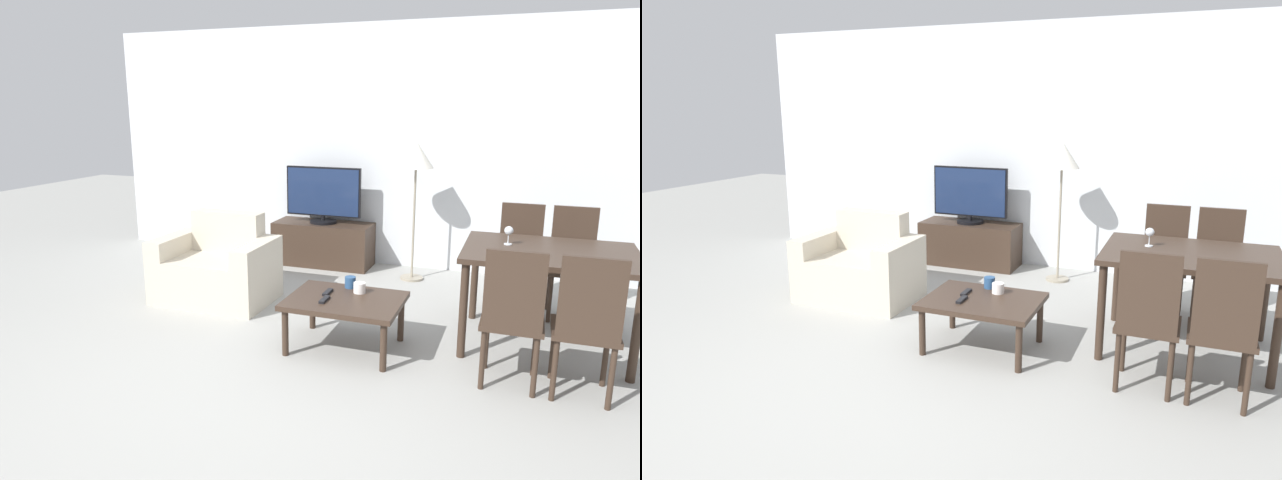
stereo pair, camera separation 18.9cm
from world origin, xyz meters
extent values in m
plane|color=#9E9E99|center=(0.00, 0.00, 0.00)|extent=(18.00, 18.00, 0.00)
cube|color=silver|center=(0.00, 3.36, 1.35)|extent=(6.99, 0.06, 2.70)
cube|color=beige|center=(-1.21, 1.54, 0.21)|extent=(0.71, 0.74, 0.42)
cube|color=beige|center=(-1.21, 1.81, 0.62)|extent=(0.71, 0.20, 0.39)
cube|color=beige|center=(-1.66, 1.54, 0.30)|extent=(0.18, 0.74, 0.60)
cube|color=beige|center=(-0.77, 1.54, 0.30)|extent=(0.18, 0.74, 0.60)
cube|color=#38281E|center=(-0.68, 3.06, 0.25)|extent=(1.13, 0.46, 0.50)
cylinder|color=black|center=(-0.68, 3.06, 0.51)|extent=(0.31, 0.31, 0.03)
cylinder|color=black|center=(-0.68, 3.06, 0.55)|extent=(0.04, 0.04, 0.05)
cube|color=black|center=(-0.68, 3.06, 0.86)|extent=(0.88, 0.04, 0.56)
cube|color=#19284C|center=(-0.68, 3.04, 0.86)|extent=(0.85, 0.01, 0.53)
cube|color=#38281E|center=(0.28, 0.93, 0.38)|extent=(0.86, 0.68, 0.04)
cylinder|color=#38281E|center=(-0.10, 0.64, 0.18)|extent=(0.05, 0.05, 0.36)
cylinder|color=#38281E|center=(0.65, 0.64, 0.18)|extent=(0.05, 0.05, 0.36)
cylinder|color=#38281E|center=(-0.10, 1.21, 0.18)|extent=(0.05, 0.05, 0.36)
cylinder|color=#38281E|center=(0.65, 1.21, 0.18)|extent=(0.05, 0.05, 0.36)
cube|color=#38281E|center=(1.70, 1.49, 0.75)|extent=(1.25, 0.96, 0.04)
cylinder|color=#38281E|center=(1.14, 1.07, 0.37)|extent=(0.06, 0.06, 0.73)
cylinder|color=#38281E|center=(2.27, 1.07, 0.37)|extent=(0.06, 0.06, 0.73)
cylinder|color=#38281E|center=(1.14, 1.91, 0.37)|extent=(0.06, 0.06, 0.73)
cylinder|color=#38281E|center=(2.27, 1.91, 0.37)|extent=(0.06, 0.06, 0.73)
cube|color=#38281E|center=(1.48, 0.78, 0.44)|extent=(0.40, 0.40, 0.04)
cylinder|color=#38281E|center=(1.32, 0.94, 0.21)|extent=(0.04, 0.04, 0.42)
cylinder|color=#38281E|center=(1.65, 0.94, 0.21)|extent=(0.04, 0.04, 0.42)
cylinder|color=#38281E|center=(1.32, 0.62, 0.21)|extent=(0.04, 0.04, 0.42)
cylinder|color=#38281E|center=(1.65, 0.62, 0.21)|extent=(0.04, 0.04, 0.42)
cube|color=#38281E|center=(1.48, 0.60, 0.71)|extent=(0.37, 0.04, 0.51)
cube|color=#38281E|center=(1.92, 2.20, 0.44)|extent=(0.40, 0.40, 0.04)
cylinder|color=#38281E|center=(1.76, 2.04, 0.21)|extent=(0.04, 0.04, 0.42)
cylinder|color=#38281E|center=(2.08, 2.04, 0.21)|extent=(0.04, 0.04, 0.42)
cylinder|color=#38281E|center=(1.76, 2.36, 0.21)|extent=(0.04, 0.04, 0.42)
cylinder|color=#38281E|center=(2.08, 2.36, 0.21)|extent=(0.04, 0.04, 0.42)
cube|color=#38281E|center=(1.92, 2.38, 0.71)|extent=(0.37, 0.04, 0.51)
cube|color=#38281E|center=(1.92, 0.78, 0.44)|extent=(0.40, 0.40, 0.04)
cylinder|color=#38281E|center=(1.76, 0.94, 0.21)|extent=(0.04, 0.04, 0.42)
cylinder|color=#38281E|center=(2.08, 0.94, 0.21)|extent=(0.04, 0.04, 0.42)
cylinder|color=#38281E|center=(1.76, 0.62, 0.21)|extent=(0.04, 0.04, 0.42)
cylinder|color=#38281E|center=(2.08, 0.62, 0.21)|extent=(0.04, 0.04, 0.42)
cube|color=#38281E|center=(1.92, 0.60, 0.71)|extent=(0.37, 0.04, 0.51)
cube|color=#38281E|center=(1.48, 2.20, 0.44)|extent=(0.40, 0.40, 0.04)
cylinder|color=#38281E|center=(1.32, 2.04, 0.21)|extent=(0.04, 0.04, 0.42)
cylinder|color=#38281E|center=(1.65, 2.04, 0.21)|extent=(0.04, 0.04, 0.42)
cylinder|color=#38281E|center=(1.32, 2.36, 0.21)|extent=(0.04, 0.04, 0.42)
cylinder|color=#38281E|center=(1.65, 2.36, 0.21)|extent=(0.04, 0.04, 0.42)
cube|color=#38281E|center=(1.48, 2.38, 0.71)|extent=(0.37, 0.04, 0.51)
cylinder|color=gray|center=(0.41, 2.85, 0.01)|extent=(0.24, 0.24, 0.02)
cylinder|color=gray|center=(0.41, 2.85, 0.61)|extent=(0.02, 0.02, 1.17)
cone|color=white|center=(0.41, 2.85, 1.33)|extent=(0.36, 0.36, 0.27)
cube|color=black|center=(0.11, 0.99, 0.41)|extent=(0.04, 0.15, 0.02)
cube|color=black|center=(0.15, 0.82, 0.41)|extent=(0.04, 0.15, 0.02)
cylinder|color=white|center=(0.34, 1.09, 0.44)|extent=(0.09, 0.09, 0.08)
cylinder|color=navy|center=(0.23, 1.19, 0.45)|extent=(0.09, 0.09, 0.09)
cylinder|color=silver|center=(1.40, 1.57, 0.77)|extent=(0.06, 0.06, 0.01)
cylinder|color=silver|center=(1.40, 1.57, 0.81)|extent=(0.01, 0.01, 0.07)
sphere|color=silver|center=(1.40, 1.57, 0.88)|extent=(0.07, 0.07, 0.07)
camera|label=1|loc=(1.52, -2.98, 1.85)|focal=32.00mm
camera|label=2|loc=(1.70, -2.91, 1.85)|focal=32.00mm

